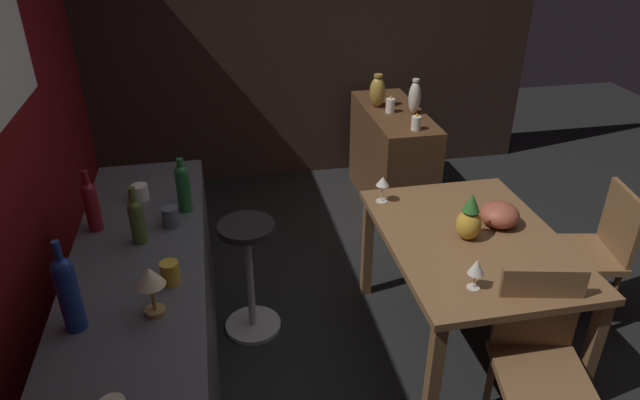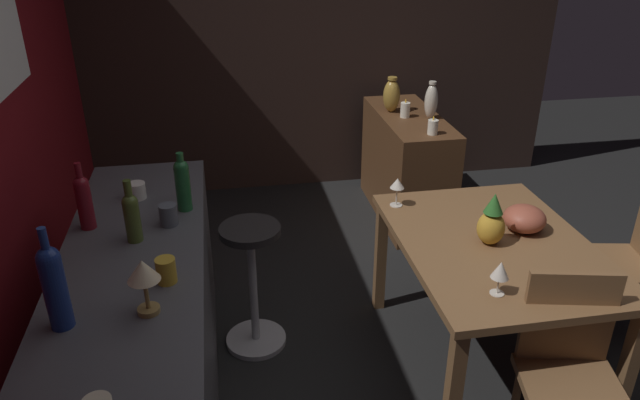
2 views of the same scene
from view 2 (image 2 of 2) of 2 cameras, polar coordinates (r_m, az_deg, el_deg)
ground_plane at (r=3.33m, az=10.42°, el=-15.75°), size 9.00×9.00×0.00m
wall_side_right at (r=4.98m, az=-1.95°, el=15.61°), size 0.10×4.40×2.60m
dining_table at (r=3.07m, az=16.27°, el=-5.28°), size 1.24×0.91×0.74m
kitchen_counter at (r=2.84m, az=-16.53°, el=-13.26°), size 2.10×0.60×0.90m
sideboard_cabinet at (r=4.67m, az=8.29°, el=3.22°), size 1.10×0.44×0.82m
chair_near_window at (r=2.76m, az=22.79°, el=-14.79°), size 0.48×0.48×0.89m
chair_by_doorway at (r=3.64m, az=27.39°, el=-5.12°), size 0.47×0.47×0.88m
bar_stool at (r=3.24m, az=-6.45°, el=-7.95°), size 0.34×0.34×0.74m
wine_glass_left at (r=3.23m, az=7.42°, el=1.48°), size 0.08×0.08×0.16m
wine_glass_right at (r=2.59m, az=16.91°, el=-6.51°), size 0.08×0.08×0.16m
pineapple_centerpiece at (r=2.96m, az=16.13°, el=-2.08°), size 0.13×0.13×0.27m
fruit_bowl at (r=3.15m, az=19.01°, el=-1.69°), size 0.21×0.21×0.13m
wine_bottle_olive at (r=2.66m, az=-17.61°, el=-1.33°), size 0.07×0.07×0.29m
wine_bottle_cobalt at (r=2.19m, az=-24.16°, el=-7.35°), size 0.08×0.08×0.39m
wine_bottle_green at (r=2.88m, az=-13.05°, el=1.64°), size 0.07×0.07×0.29m
wine_bottle_ruby at (r=2.84m, az=-21.70°, el=0.05°), size 0.07×0.07×0.32m
cup_white at (r=3.09m, az=-17.15°, el=0.87°), size 0.12×0.09×0.08m
cup_mustard at (r=2.37m, az=-14.54°, el=-6.54°), size 0.11×0.08×0.10m
cup_slate at (r=2.79m, az=-14.32°, el=-1.37°), size 0.12×0.08×0.10m
counter_lamp at (r=2.17m, az=-16.57°, el=-6.93°), size 0.12×0.12×0.22m
pillar_candle_tall at (r=4.47m, az=8.17°, el=8.55°), size 0.07×0.07×0.14m
pillar_candle_short at (r=4.15m, az=10.77°, el=6.89°), size 0.07×0.07×0.13m
vase_ceramic_ivory at (r=4.45m, az=10.61°, el=9.31°), size 0.10×0.10×0.28m
vase_brass at (r=4.57m, az=6.88°, el=9.92°), size 0.13×0.13×0.27m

